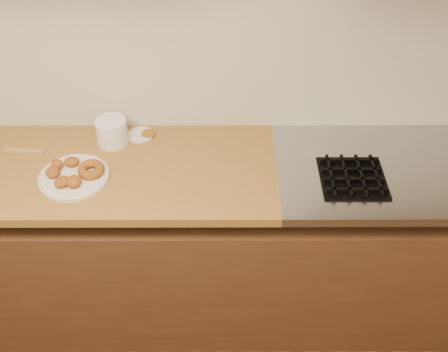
{
  "coord_description": "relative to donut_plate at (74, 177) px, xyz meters",
  "views": [
    {
      "loc": [
        0.28,
        -0.08,
        2.37
      ],
      "look_at": [
        0.28,
        1.59,
        0.93
      ],
      "focal_mm": 45.0,
      "sensor_mm": 36.0,
      "label": 1
    }
  ],
  "objects": [
    {
      "name": "backsplash",
      "position": [
        0.32,
        0.37,
        0.29
      ],
      "size": [
        3.6,
        0.02,
        0.6
      ],
      "primitive_type": "cube",
      "color": "#B8B2A6",
      "rests_on": "wall_back"
    },
    {
      "name": "stovetop",
      "position": [
        1.47,
        0.08,
        -0.03
      ],
      "size": [
        1.3,
        0.62,
        0.04
      ],
      "primitive_type": "cube",
      "color": "#9EA0A5",
      "rests_on": "base_cabinet"
    },
    {
      "name": "wall_back",
      "position": [
        0.32,
        0.39,
        0.44
      ],
      "size": [
        4.0,
        0.02,
        2.7
      ],
      "primitive_type": "cube",
      "color": "beige",
      "rests_on": "ground"
    },
    {
      "name": "ring_donut",
      "position": [
        0.07,
        0.02,
        0.03
      ],
      "size": [
        0.12,
        0.12,
        0.05
      ],
      "primitive_type": "torus",
      "rotation": [
        0.1,
        0.0,
        -0.09
      ],
      "color": "brown",
      "rests_on": "donut_plate"
    },
    {
      "name": "donut_plate",
      "position": [
        0.0,
        0.0,
        0.0
      ],
      "size": [
        0.28,
        0.28,
        0.02
      ],
      "primitive_type": "cylinder",
      "color": "beige",
      "rests_on": "butcher_block"
    },
    {
      "name": "wooden_utensil",
      "position": [
        -0.24,
        0.17,
        -0.0
      ],
      "size": [
        0.17,
        0.04,
        0.01
      ],
      "primitive_type": "cube",
      "rotation": [
        0.0,
        0.0,
        -0.12
      ],
      "color": "#9E7D46",
      "rests_on": "butcher_block"
    },
    {
      "name": "burner_grates",
      "position": [
        1.44,
        -0.0,
        0.0
      ],
      "size": [
        0.91,
        0.26,
        0.03
      ],
      "color": "black",
      "rests_on": "stovetop"
    },
    {
      "name": "fried_dough_chunks",
      "position": [
        -0.03,
        -0.01,
        0.03
      ],
      "size": [
        0.16,
        0.19,
        0.05
      ],
      "color": "brown",
      "rests_on": "donut_plate"
    },
    {
      "name": "plastic_tub",
      "position": [
        0.12,
        0.24,
        0.05
      ],
      "size": [
        0.15,
        0.15,
        0.11
      ],
      "primitive_type": "cylinder",
      "rotation": [
        0.0,
        0.0,
        -0.13
      ],
      "color": "silver",
      "rests_on": "butcher_block"
    },
    {
      "name": "base_cabinet",
      "position": [
        0.32,
        0.08,
        -0.52
      ],
      "size": [
        3.6,
        0.6,
        0.77
      ],
      "primitive_type": "cube",
      "color": "#4E321C",
      "rests_on": "floor"
    },
    {
      "name": "tub_lid",
      "position": [
        0.23,
        0.29,
        -0.0
      ],
      "size": [
        0.14,
        0.14,
        0.01
      ],
      "primitive_type": "cylinder",
      "rotation": [
        0.0,
        0.0,
        0.17
      ],
      "color": "silver",
      "rests_on": "butcher_block"
    },
    {
      "name": "brass_jar_lid",
      "position": [
        0.27,
        0.29,
        -0.0
      ],
      "size": [
        0.08,
        0.08,
        0.01
      ],
      "primitive_type": "cylinder",
      "rotation": [
        0.0,
        0.0,
        0.27
      ],
      "color": "#9E6E1D",
      "rests_on": "butcher_block"
    }
  ]
}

